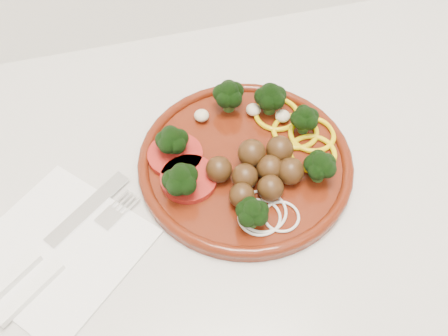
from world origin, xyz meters
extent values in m
cube|color=silver|center=(0.00, 1.70, 0.43)|extent=(2.40, 0.60, 0.87)
cube|color=beige|center=(0.00, 1.70, 0.89)|extent=(2.40, 0.60, 0.03)
cylinder|color=#4A1609|center=(-0.03, 1.72, 0.91)|extent=(0.26, 0.26, 0.01)
torus|color=#4A1609|center=(-0.03, 1.72, 0.91)|extent=(0.27, 0.27, 0.01)
sphere|color=#422810|center=(-0.02, 1.67, 0.93)|extent=(0.03, 0.03, 0.03)
sphere|color=#422810|center=(-0.05, 1.67, 0.93)|extent=(0.03, 0.03, 0.03)
sphere|color=#422810|center=(-0.01, 1.69, 0.93)|extent=(0.03, 0.03, 0.03)
sphere|color=#422810|center=(-0.02, 1.72, 0.93)|extent=(0.03, 0.03, 0.03)
sphere|color=#422810|center=(0.01, 1.71, 0.93)|extent=(0.03, 0.03, 0.03)
sphere|color=#422810|center=(0.01, 1.68, 0.93)|extent=(0.03, 0.03, 0.03)
sphere|color=#422810|center=(-0.07, 1.71, 0.93)|extent=(0.03, 0.03, 0.03)
sphere|color=#422810|center=(-0.04, 1.69, 0.93)|extent=(0.03, 0.03, 0.03)
torus|color=#D2B107|center=(0.05, 1.75, 0.92)|extent=(0.06, 0.06, 0.01)
torus|color=#D2B107|center=(0.05, 1.71, 0.92)|extent=(0.06, 0.06, 0.01)
torus|color=#D2B107|center=(0.03, 1.78, 0.92)|extent=(0.06, 0.06, 0.01)
torus|color=#D2B107|center=(0.06, 1.74, 0.92)|extent=(0.06, 0.06, 0.01)
cylinder|color=#720A07|center=(-0.11, 1.75, 0.92)|extent=(0.07, 0.07, 0.01)
cylinder|color=#720A07|center=(-0.10, 1.71, 0.92)|extent=(0.07, 0.07, 0.01)
torus|color=beige|center=(-0.04, 1.64, 0.91)|extent=(0.05, 0.05, 0.00)
torus|color=beige|center=(-0.01, 1.64, 0.91)|extent=(0.04, 0.04, 0.00)
torus|color=beige|center=(-0.03, 1.65, 0.91)|extent=(0.06, 0.06, 0.00)
ellipsoid|color=#C6B793|center=(0.00, 1.80, 0.92)|extent=(0.02, 0.02, 0.01)
ellipsoid|color=#C6B793|center=(-0.06, 1.80, 0.92)|extent=(0.02, 0.02, 0.01)
ellipsoid|color=#C6B793|center=(0.04, 1.77, 0.92)|extent=(0.02, 0.02, 0.01)
cube|color=white|center=(-0.26, 1.67, 0.90)|extent=(0.23, 0.23, 0.00)
cube|color=silver|center=(-0.22, 1.71, 0.91)|extent=(0.11, 0.09, 0.00)
cube|color=white|center=(-0.32, 1.64, 0.91)|extent=(0.08, 0.07, 0.01)
cube|color=white|center=(-0.29, 1.62, 0.91)|extent=(0.07, 0.06, 0.01)
cube|color=silver|center=(-0.20, 1.69, 0.91)|extent=(0.03, 0.03, 0.00)
cube|color=silver|center=(-0.18, 1.70, 0.91)|extent=(0.03, 0.02, 0.00)
cube|color=silver|center=(-0.18, 1.70, 0.91)|extent=(0.03, 0.02, 0.00)
cube|color=silver|center=(-0.18, 1.71, 0.91)|extent=(0.03, 0.02, 0.00)
cube|color=silver|center=(-0.19, 1.71, 0.91)|extent=(0.03, 0.02, 0.00)
camera|label=1|loc=(-0.15, 1.37, 1.40)|focal=40.00mm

